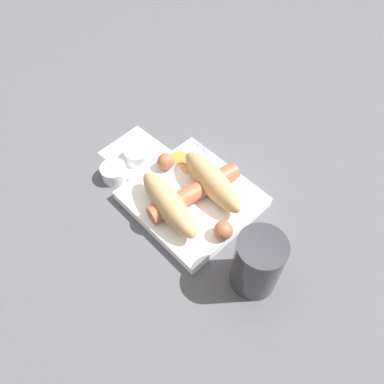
# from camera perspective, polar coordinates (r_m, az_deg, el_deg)

# --- Properties ---
(ground_plane) EXTENTS (3.00, 3.00, 0.00)m
(ground_plane) POSITION_cam_1_polar(r_m,az_deg,el_deg) (0.69, 0.00, -1.51)
(ground_plane) COLOR #4C4C51
(food_tray) EXTENTS (0.21, 0.20, 0.02)m
(food_tray) POSITION_cam_1_polar(r_m,az_deg,el_deg) (0.68, 0.00, -1.01)
(food_tray) COLOR white
(food_tray) RESTS_ON ground_plane
(bread_roll) EXTENTS (0.17, 0.16, 0.06)m
(bread_roll) POSITION_cam_1_polar(r_m,az_deg,el_deg) (0.64, -0.13, -0.10)
(bread_roll) COLOR tan
(bread_roll) RESTS_ON food_tray
(sausage) EXTENTS (0.21, 0.18, 0.03)m
(sausage) POSITION_cam_1_polar(r_m,az_deg,el_deg) (0.66, 0.09, -0.24)
(sausage) COLOR #9E5638
(sausage) RESTS_ON food_tray
(pickled_veggies) EXTENTS (0.07, 0.08, 0.00)m
(pickled_veggies) POSITION_cam_1_polar(r_m,az_deg,el_deg) (0.73, -0.78, 5.27)
(pickled_veggies) COLOR orange
(pickled_veggies) RESTS_ON food_tray
(napkin) EXTENTS (0.11, 0.11, 0.00)m
(napkin) POSITION_cam_1_polar(r_m,az_deg,el_deg) (0.77, -8.79, 5.93)
(napkin) COLOR white
(napkin) RESTS_ON ground_plane
(condiment_cup_near) EXTENTS (0.05, 0.05, 0.03)m
(condiment_cup_near) POSITION_cam_1_polar(r_m,az_deg,el_deg) (0.75, -8.34, 5.46)
(condiment_cup_near) COLOR silver
(condiment_cup_near) RESTS_ON ground_plane
(condiment_cup_far) EXTENTS (0.05, 0.05, 0.03)m
(condiment_cup_far) POSITION_cam_1_polar(r_m,az_deg,el_deg) (0.73, -11.76, 2.87)
(condiment_cup_far) COLOR silver
(condiment_cup_far) RESTS_ON ground_plane
(drink_glass) EXTENTS (0.07, 0.07, 0.11)m
(drink_glass) POSITION_cam_1_polar(r_m,az_deg,el_deg) (0.57, 9.92, -10.67)
(drink_glass) COLOR #333338
(drink_glass) RESTS_ON ground_plane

